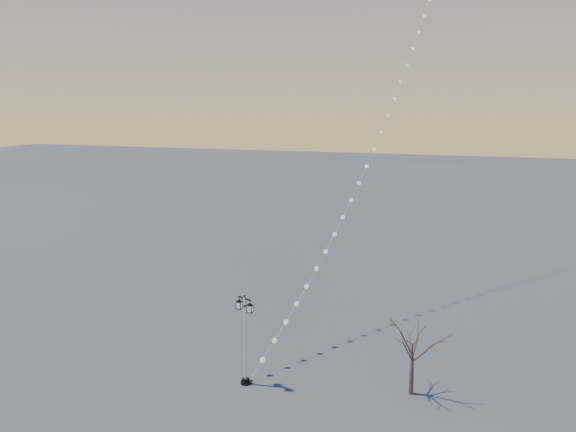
% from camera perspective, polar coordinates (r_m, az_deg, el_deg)
% --- Properties ---
extents(ground, '(300.00, 300.00, 0.00)m').
position_cam_1_polar(ground, '(32.46, -3.94, -16.05)').
color(ground, '#454545').
rests_on(ground, ground).
extents(street_lamp, '(1.18, 0.77, 4.94)m').
position_cam_1_polar(street_lamp, '(31.54, -4.18, -11.43)').
color(street_lamp, black).
rests_on(street_lamp, ground).
extents(bare_tree, '(2.46, 2.46, 4.08)m').
position_cam_1_polar(bare_tree, '(31.05, 12.00, -11.82)').
color(bare_tree, '#4D3B2F').
rests_on(bare_tree, ground).
extents(kite_train, '(7.95, 34.69, 33.67)m').
position_cam_1_polar(kite_train, '(44.59, 9.42, 13.36)').
color(kite_train, '#392E21').
rests_on(kite_train, ground).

